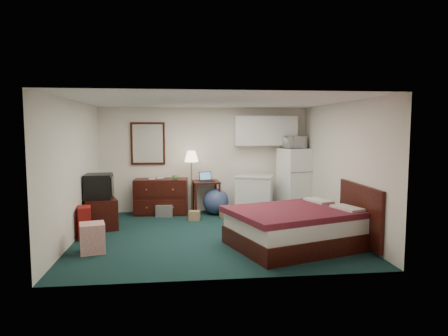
{
  "coord_description": "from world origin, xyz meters",
  "views": [
    {
      "loc": [
        -0.65,
        -7.37,
        2.01
      ],
      "look_at": [
        0.24,
        0.29,
        1.24
      ],
      "focal_mm": 32.0,
      "sensor_mm": 36.0,
      "label": 1
    }
  ],
  "objects": [
    {
      "name": "suitcase",
      "position": [
        -2.35,
        0.02,
        0.29
      ],
      "size": [
        0.3,
        0.4,
        0.59
      ],
      "primitive_type": null,
      "rotation": [
        0.0,
        0.0,
        0.22
      ],
      "color": "maroon",
      "rests_on": "floor"
    },
    {
      "name": "cardboard_box_a",
      "position": [
        -0.3,
        1.25,
        0.1
      ],
      "size": [
        0.27,
        0.24,
        0.2
      ],
      "primitive_type": null,
      "rotation": [
        0.0,
        0.0,
        -0.18
      ],
      "color": "#967256",
      "rests_on": "floor"
    },
    {
      "name": "mug",
      "position": [
        -0.72,
        1.81,
        0.89
      ],
      "size": [
        0.13,
        0.11,
        0.13
      ],
      "primitive_type": "imported",
      "rotation": [
        0.0,
        0.0,
        0.07
      ],
      "color": "#4EA046",
      "rests_on": "dresser"
    },
    {
      "name": "walls",
      "position": [
        0.0,
        0.0,
        1.25
      ],
      "size": [
        5.01,
        4.51,
        2.5
      ],
      "color": "white",
      "rests_on": "floor"
    },
    {
      "name": "kitchen_counter",
      "position": [
        1.11,
        1.68,
        0.44
      ],
      "size": [
        0.96,
        0.84,
        0.89
      ],
      "primitive_type": null,
      "rotation": [
        0.0,
        0.0,
        -0.33
      ],
      "color": "silver",
      "rests_on": "floor"
    },
    {
      "name": "book_a",
      "position": [
        -1.33,
        1.94,
        0.94
      ],
      "size": [
        0.16,
        0.04,
        0.21
      ],
      "primitive_type": "imported",
      "rotation": [
        0.0,
        0.0,
        0.17
      ],
      "color": "#967256",
      "rests_on": "dresser"
    },
    {
      "name": "retail_box",
      "position": [
        -2.04,
        -0.85,
        0.24
      ],
      "size": [
        0.46,
        0.46,
        0.48
      ],
      "primitive_type": null,
      "rotation": [
        0.0,
        0.0,
        0.24
      ],
      "color": "white",
      "rests_on": "floor"
    },
    {
      "name": "exercise_ball",
      "position": [
        0.22,
        1.8,
        0.3
      ],
      "size": [
        0.73,
        0.73,
        0.6
      ],
      "primitive_type": "sphere",
      "rotation": [
        0.0,
        0.0,
        0.23
      ],
      "color": "navy",
      "rests_on": "floor"
    },
    {
      "name": "floor",
      "position": [
        0.0,
        0.0,
        0.0
      ],
      "size": [
        5.0,
        4.5,
        0.01
      ],
      "primitive_type": "cube",
      "color": "black",
      "rests_on": "ground"
    },
    {
      "name": "upper_cabinets",
      "position": [
        1.45,
        2.08,
        1.95
      ],
      "size": [
        1.5,
        0.35,
        0.7
      ],
      "primitive_type": null,
      "color": "silver",
      "rests_on": "walls"
    },
    {
      "name": "bed",
      "position": [
        1.31,
        -0.92,
        0.32
      ],
      "size": [
        2.39,
        2.11,
        0.64
      ],
      "primitive_type": null,
      "rotation": [
        0.0,
        0.0,
        0.32
      ],
      "color": "#511219",
      "rests_on": "floor"
    },
    {
      "name": "floor_lamp",
      "position": [
        -0.34,
        1.87,
        0.74
      ],
      "size": [
        0.4,
        0.4,
        1.49
      ],
      "primitive_type": null,
      "rotation": [
        0.0,
        0.0,
        0.3
      ],
      "color": "gold",
      "rests_on": "floor"
    },
    {
      "name": "crt_tv",
      "position": [
        -2.23,
        0.76,
        0.85
      ],
      "size": [
        0.57,
        0.6,
        0.49
      ],
      "primitive_type": null,
      "rotation": [
        0.0,
        0.0,
        0.06
      ],
      "color": "black",
      "rests_on": "tv_stand"
    },
    {
      "name": "mirror",
      "position": [
        -1.35,
        2.22,
        1.65
      ],
      "size": [
        0.8,
        0.06,
        1.0
      ],
      "primitive_type": null,
      "color": "white",
      "rests_on": "walls"
    },
    {
      "name": "ceiling",
      "position": [
        0.0,
        0.0,
        2.5
      ],
      "size": [
        5.0,
        4.5,
        0.01
      ],
      "primitive_type": "cube",
      "color": "white",
      "rests_on": "walls"
    },
    {
      "name": "cardboard_box_b",
      "position": [
        0.41,
        1.42,
        0.13
      ],
      "size": [
        0.28,
        0.31,
        0.26
      ],
      "primitive_type": null,
      "rotation": [
        0.0,
        0.0,
        0.25
      ],
      "color": "#967256",
      "rests_on": "floor"
    },
    {
      "name": "fridge",
      "position": [
        2.13,
        1.88,
        0.76
      ],
      "size": [
        0.79,
        0.79,
        1.53
      ],
      "primitive_type": null,
      "rotation": [
        0.0,
        0.0,
        0.29
      ],
      "color": "white",
      "rests_on": "floor"
    },
    {
      "name": "tv_stand",
      "position": [
        -2.21,
        0.72,
        0.3
      ],
      "size": [
        0.78,
        0.81,
        0.61
      ],
      "primitive_type": null,
      "rotation": [
        0.0,
        0.0,
        0.3
      ],
      "color": "black",
      "rests_on": "floor"
    },
    {
      "name": "laptop",
      "position": [
        0.03,
        1.88,
        0.88
      ],
      "size": [
        0.38,
        0.34,
        0.21
      ],
      "primitive_type": null,
      "rotation": [
        0.0,
        0.0,
        0.36
      ],
      "color": "black",
      "rests_on": "desk"
    },
    {
      "name": "book_b",
      "position": [
        -1.13,
        2.02,
        0.94
      ],
      "size": [
        0.16,
        0.02,
        0.21
      ],
      "primitive_type": "imported",
      "rotation": [
        0.0,
        0.0,
        -0.01
      ],
      "color": "#967256",
      "rests_on": "dresser"
    },
    {
      "name": "file_bin",
      "position": [
        -0.96,
        1.72,
        0.13
      ],
      "size": [
        0.41,
        0.33,
        0.27
      ],
      "primitive_type": null,
      "rotation": [
        0.0,
        0.0,
        -0.11
      ],
      "color": "slate",
      "rests_on": "floor"
    },
    {
      "name": "headboard",
      "position": [
        2.46,
        -0.92,
        0.55
      ],
      "size": [
        0.06,
        1.56,
        1.0
      ],
      "primitive_type": null,
      "color": "black",
      "rests_on": "walls"
    },
    {
      "name": "desk",
      "position": [
        0.01,
        1.93,
        0.38
      ],
      "size": [
        0.65,
        0.65,
        0.77
      ],
      "primitive_type": null,
      "rotation": [
        0.0,
        0.0,
        0.07
      ],
      "color": "black",
      "rests_on": "floor"
    },
    {
      "name": "dresser",
      "position": [
        -1.05,
        1.98,
        0.42
      ],
      "size": [
        1.25,
        0.64,
        0.83
      ],
      "primitive_type": null,
      "rotation": [
        0.0,
        0.0,
        -0.07
      ],
      "color": "black",
      "rests_on": "floor"
    },
    {
      "name": "microwave",
      "position": [
        2.1,
        1.91,
        1.71
      ],
      "size": [
        0.61,
        0.47,
        0.37
      ],
      "primitive_type": "imported",
      "rotation": [
        0.0,
        0.0,
        0.37
      ],
      "color": "white",
      "rests_on": "fridge"
    }
  ]
}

